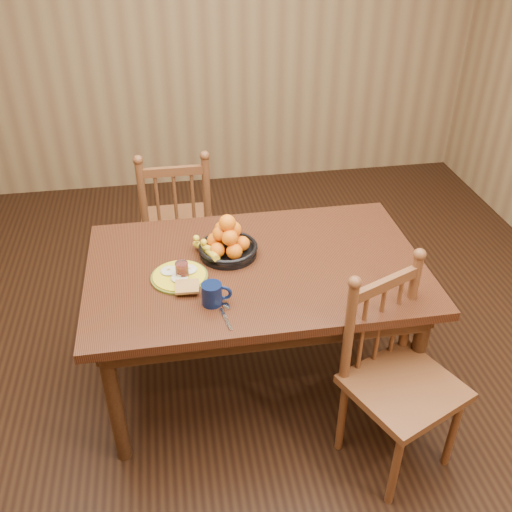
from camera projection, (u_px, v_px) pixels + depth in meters
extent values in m
cube|color=black|center=(256.00, 377.00, 3.14)|extent=(4.50, 5.00, 0.01)
cube|color=brown|center=(203.00, 22.00, 4.44)|extent=(4.50, 0.01, 2.70)
cube|color=black|center=(256.00, 269.00, 2.73)|extent=(1.60, 1.00, 0.04)
cube|color=black|center=(243.00, 236.00, 3.12)|extent=(1.40, 0.04, 0.10)
cube|color=black|center=(272.00, 338.00, 2.43)|extent=(1.40, 0.04, 0.10)
cube|color=black|center=(397.00, 267.00, 2.87)|extent=(0.04, 0.84, 0.10)
cube|color=black|center=(105.00, 296.00, 2.68)|extent=(0.04, 0.84, 0.10)
cylinder|color=black|center=(115.00, 404.00, 2.52)|extent=(0.07, 0.07, 0.70)
cylinder|color=black|center=(415.00, 367.00, 2.71)|extent=(0.07, 0.07, 0.70)
cylinder|color=black|center=(121.00, 295.00, 3.17)|extent=(0.07, 0.07, 0.70)
cylinder|color=black|center=(362.00, 271.00, 3.37)|extent=(0.07, 0.07, 0.70)
cube|color=#543219|center=(177.00, 223.00, 3.62)|extent=(0.45, 0.43, 0.04)
cylinder|color=#543219|center=(206.00, 238.00, 3.92)|extent=(0.04, 0.04, 0.44)
cylinder|color=#543219|center=(152.00, 243.00, 3.87)|extent=(0.04, 0.04, 0.44)
cylinder|color=#543219|center=(210.00, 267.00, 3.63)|extent=(0.04, 0.04, 0.44)
cylinder|color=#543219|center=(152.00, 272.00, 3.59)|extent=(0.04, 0.04, 0.44)
cylinder|color=#543219|center=(207.00, 198.00, 3.34)|extent=(0.05, 0.05, 0.53)
cylinder|color=#543219|center=(143.00, 203.00, 3.29)|extent=(0.05, 0.05, 0.53)
cylinder|color=#543219|center=(176.00, 208.00, 3.34)|extent=(0.02, 0.02, 0.41)
cube|color=#543219|center=(173.00, 171.00, 3.21)|extent=(0.37, 0.03, 0.05)
cube|color=#543219|center=(404.00, 388.00, 2.47)|extent=(0.57, 0.56, 0.04)
cylinder|color=#543219|center=(395.00, 470.00, 2.40)|extent=(0.04, 0.04, 0.43)
cylinder|color=#543219|center=(453.00, 432.00, 2.56)|extent=(0.04, 0.04, 0.43)
cylinder|color=#543219|center=(342.00, 417.00, 2.63)|extent=(0.04, 0.04, 0.43)
cylinder|color=#543219|center=(398.00, 385.00, 2.80)|extent=(0.04, 0.04, 0.43)
cylinder|color=#543219|center=(349.00, 333.00, 2.37)|extent=(0.04, 0.04, 0.52)
cylinder|color=#543219|center=(410.00, 303.00, 2.54)|extent=(0.04, 0.04, 0.52)
cylinder|color=#543219|center=(379.00, 327.00, 2.48)|extent=(0.02, 0.02, 0.40)
cube|color=#543219|center=(386.00, 284.00, 2.35)|extent=(0.34, 0.17, 0.05)
cylinder|color=#59601E|center=(179.00, 277.00, 2.63)|extent=(0.26, 0.26, 0.01)
cylinder|color=gold|center=(179.00, 276.00, 2.62)|extent=(0.24, 0.24, 0.01)
ellipsoid|color=silver|center=(169.00, 270.00, 2.64)|extent=(0.08, 0.08, 0.01)
cube|color=#F2E08C|center=(169.00, 269.00, 2.63)|extent=(0.02, 0.02, 0.01)
ellipsoid|color=silver|center=(189.00, 269.00, 2.65)|extent=(0.08, 0.08, 0.01)
cube|color=#F2E08C|center=(188.00, 267.00, 2.64)|extent=(0.02, 0.02, 0.01)
ellipsoid|color=silver|center=(180.00, 278.00, 2.59)|extent=(0.08, 0.08, 0.01)
cube|color=#F2E08C|center=(179.00, 276.00, 2.59)|extent=(0.02, 0.02, 0.01)
cube|color=brown|center=(187.00, 287.00, 2.53)|extent=(0.11, 0.11, 0.01)
cube|color=silver|center=(226.00, 319.00, 2.38)|extent=(0.04, 0.15, 0.00)
cube|color=silver|center=(226.00, 306.00, 2.45)|extent=(0.03, 0.05, 0.00)
cube|color=silver|center=(216.00, 296.00, 2.51)|extent=(0.06, 0.11, 0.00)
ellipsoid|color=silver|center=(210.00, 286.00, 2.57)|extent=(0.03, 0.04, 0.01)
cylinder|color=#091334|center=(212.00, 294.00, 2.45)|extent=(0.09, 0.09, 0.10)
torus|color=#091334|center=(224.00, 293.00, 2.46)|extent=(0.07, 0.03, 0.07)
cylinder|color=black|center=(211.00, 286.00, 2.42)|extent=(0.08, 0.08, 0.00)
cylinder|color=silver|center=(182.00, 271.00, 2.60)|extent=(0.06, 0.06, 0.09)
cylinder|color=maroon|center=(182.00, 272.00, 2.60)|extent=(0.05, 0.05, 0.07)
cylinder|color=black|center=(228.00, 253.00, 2.79)|extent=(0.28, 0.28, 0.02)
torus|color=black|center=(228.00, 247.00, 2.77)|extent=(0.29, 0.29, 0.02)
cylinder|color=black|center=(228.00, 254.00, 2.79)|extent=(0.10, 0.10, 0.01)
sphere|color=orange|center=(242.00, 243.00, 2.77)|extent=(0.07, 0.07, 0.07)
sphere|color=orange|center=(231.00, 237.00, 2.82)|extent=(0.08, 0.08, 0.08)
sphere|color=orange|center=(215.00, 241.00, 2.79)|extent=(0.08, 0.08, 0.08)
sphere|color=orange|center=(217.00, 250.00, 2.72)|extent=(0.07, 0.07, 0.07)
sphere|color=orange|center=(234.00, 251.00, 2.71)|extent=(0.08, 0.08, 0.08)
sphere|color=orange|center=(233.00, 229.00, 2.76)|extent=(0.08, 0.08, 0.08)
sphere|color=orange|center=(220.00, 233.00, 2.73)|extent=(0.07, 0.07, 0.07)
sphere|color=orange|center=(230.00, 238.00, 2.70)|extent=(0.08, 0.08, 0.08)
sphere|color=orange|center=(227.00, 223.00, 2.70)|extent=(0.08, 0.08, 0.08)
sphere|color=orange|center=(222.00, 229.00, 2.77)|extent=(0.07, 0.07, 0.07)
cylinder|color=yellow|center=(210.00, 253.00, 2.73)|extent=(0.10, 0.17, 0.07)
cylinder|color=yellow|center=(205.00, 248.00, 2.76)|extent=(0.14, 0.15, 0.07)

